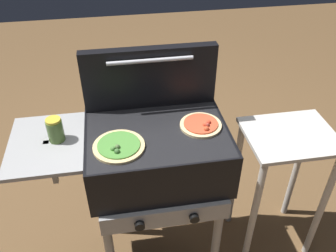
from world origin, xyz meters
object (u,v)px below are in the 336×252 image
pizza_pepperoni (201,125)px  pizza_veggie (119,146)px  grill (155,156)px  prep_table (282,169)px  sauce_jar (55,130)px

pizza_pepperoni → pizza_veggie: same height
grill → pizza_veggie: size_ratio=4.39×
pizza_pepperoni → prep_table: pizza_pepperoni is taller
pizza_veggie → prep_table: 0.91m
sauce_jar → grill: bearing=-1.8°
pizza_veggie → prep_table: pizza_veggie is taller
pizza_pepperoni → prep_table: bearing=0.6°
pizza_pepperoni → grill: bearing=179.8°
sauce_jar → prep_table: bearing=-0.5°
pizza_veggie → sauce_jar: sauce_jar is taller
pizza_pepperoni → sauce_jar: sauce_jar is taller
grill → prep_table: grill is taller
grill → sauce_jar: sauce_jar is taller
pizza_pepperoni → sauce_jar: (-0.63, 0.01, 0.04)m
grill → sauce_jar: 0.46m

